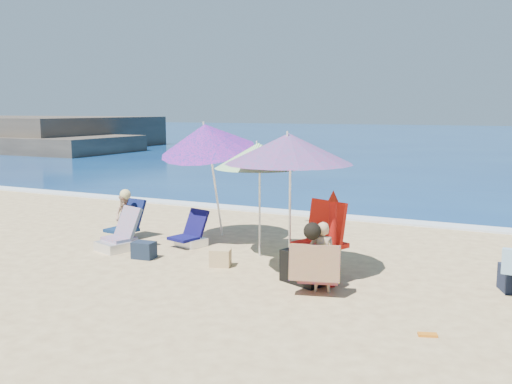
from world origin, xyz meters
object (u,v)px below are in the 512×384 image
at_px(furled_umbrella, 332,234).
at_px(chair_rainbow, 118,239).
at_px(umbrella_turquoise, 289,149).
at_px(chair_navy, 191,236).
at_px(umbrella_striped, 258,156).
at_px(umbrella_blue, 206,138).
at_px(person_center, 319,259).
at_px(person_left, 125,216).
at_px(camp_chair_left, 312,257).

relative_size(furled_umbrella, chair_rainbow, 1.60).
relative_size(umbrella_turquoise, chair_navy, 3.08).
bearing_deg(furled_umbrella, umbrella_striped, 147.23).
height_order(umbrella_blue, chair_rainbow, umbrella_blue).
bearing_deg(chair_navy, chair_rainbow, -141.77).
bearing_deg(person_center, person_left, 161.54).
xyz_separation_m(umbrella_turquoise, person_left, (-3.56, 0.85, -1.39)).
relative_size(umbrella_striped, chair_navy, 2.66).
bearing_deg(furled_umbrella, person_left, 165.93).
bearing_deg(umbrella_blue, camp_chair_left, -28.66).
xyz_separation_m(umbrella_turquoise, chair_navy, (-2.19, 0.90, -1.64)).
height_order(umbrella_blue, person_center, umbrella_blue).
bearing_deg(furled_umbrella, person_center, -101.53).
xyz_separation_m(furled_umbrella, person_left, (-4.28, 1.07, -0.30)).
bearing_deg(camp_chair_left, chair_navy, 159.45).
height_order(chair_navy, person_left, person_left).
relative_size(chair_rainbow, person_left, 0.89).
xyz_separation_m(furled_umbrella, chair_navy, (-2.92, 1.13, -0.55)).
xyz_separation_m(umbrella_blue, furled_umbrella, (2.81, -1.51, -1.14)).
relative_size(umbrella_striped, person_center, 1.99).
bearing_deg(camp_chair_left, furled_umbrella, -25.63).
bearing_deg(person_left, chair_navy, 2.30).
relative_size(umbrella_striped, camp_chair_left, 1.72).
height_order(umbrella_turquoise, person_left, umbrella_turquoise).
height_order(furled_umbrella, person_center, furled_umbrella).
bearing_deg(umbrella_striped, camp_chair_left, -34.54).
relative_size(umbrella_striped, umbrella_blue, 0.82).
bearing_deg(chair_rainbow, camp_chair_left, -3.43).
bearing_deg(chair_navy, furled_umbrella, -21.15).
height_order(furled_umbrella, camp_chair_left, furled_umbrella).
height_order(chair_rainbow, camp_chair_left, camp_chair_left).
bearing_deg(umbrella_striped, umbrella_turquoise, -42.88).
bearing_deg(umbrella_turquoise, person_center, -40.47).
xyz_separation_m(chair_rainbow, person_left, (-0.41, 0.70, 0.23)).
xyz_separation_m(chair_navy, person_center, (2.85, -1.46, 0.29)).
xyz_separation_m(umbrella_striped, person_center, (1.50, -1.34, -1.17)).
height_order(chair_navy, camp_chair_left, camp_chair_left).
bearing_deg(camp_chair_left, person_center, -61.68).
bearing_deg(person_left, umbrella_turquoise, -13.37).
bearing_deg(umbrella_striped, person_center, -41.84).
height_order(umbrella_blue, camp_chair_left, umbrella_blue).
bearing_deg(person_center, umbrella_turquoise, 139.53).
bearing_deg(umbrella_turquoise, person_left, 166.63).
relative_size(umbrella_blue, furled_umbrella, 1.74).
height_order(furled_umbrella, chair_navy, furled_umbrella).
relative_size(furled_umbrella, chair_navy, 1.86).
height_order(umbrella_striped, umbrella_blue, umbrella_blue).
bearing_deg(chair_navy, person_left, -177.70).
bearing_deg(camp_chair_left, umbrella_striped, 145.46).
relative_size(chair_navy, person_left, 0.77).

